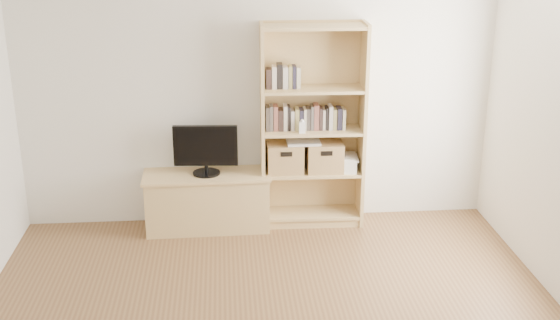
{
  "coord_description": "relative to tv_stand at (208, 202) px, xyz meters",
  "views": [
    {
      "loc": [
        -0.32,
        -3.95,
        2.9
      ],
      "look_at": [
        0.17,
        1.9,
        0.81
      ],
      "focal_mm": 45.0,
      "sensor_mm": 36.0,
      "label": 1
    }
  ],
  "objects": [
    {
      "name": "back_wall",
      "position": [
        0.5,
        0.22,
        1.03
      ],
      "size": [
        4.5,
        0.02,
        2.6
      ],
      "primitive_type": "cube",
      "color": "silver",
      "rests_on": "floor"
    },
    {
      "name": "basket_left",
      "position": [
        0.75,
        0.04,
        0.42
      ],
      "size": [
        0.34,
        0.28,
        0.28
      ],
      "primitive_type": "cube",
      "rotation": [
        0.0,
        0.0,
        0.01
      ],
      "color": "olive",
      "rests_on": "bookshelf"
    },
    {
      "name": "books_row_upper",
      "position": [
        0.79,
        0.07,
        1.18
      ],
      "size": [
        0.35,
        0.13,
        0.18
      ],
      "primitive_type": "cube",
      "rotation": [
        0.0,
        0.0,
        -0.02
      ],
      "color": "#3B3430",
      "rests_on": "bookshelf"
    },
    {
      "name": "bookshelf",
      "position": [
        1.01,
        0.04,
        0.71
      ],
      "size": [
        0.98,
        0.37,
        1.95
      ],
      "primitive_type": "cube",
      "rotation": [
        0.0,
        0.0,
        -0.02
      ],
      "color": "tan",
      "rests_on": "floor"
    },
    {
      "name": "laptop",
      "position": [
        0.92,
        0.03,
        0.57
      ],
      "size": [
        0.32,
        0.22,
        0.02
      ],
      "primitive_type": "cube",
      "rotation": [
        0.0,
        0.0,
        -0.01
      ],
      "color": "silver",
      "rests_on": "basket_left"
    },
    {
      "name": "magazine_stack",
      "position": [
        1.35,
        0.03,
        0.34
      ],
      "size": [
        0.22,
        0.29,
        0.12
      ],
      "primitive_type": "cube",
      "rotation": [
        0.0,
        0.0,
        -0.14
      ],
      "color": "silver",
      "rests_on": "bookshelf"
    },
    {
      "name": "basket_right",
      "position": [
        1.13,
        0.04,
        0.42
      ],
      "size": [
        0.34,
        0.28,
        0.28
      ],
      "primitive_type": "cube",
      "rotation": [
        0.0,
        0.0,
        -0.01
      ],
      "color": "olive",
      "rests_on": "bookshelf"
    },
    {
      "name": "books_row_mid",
      "position": [
        1.01,
        0.07,
        0.79
      ],
      "size": [
        0.76,
        0.16,
        0.2
      ],
      "primitive_type": "cube",
      "rotation": [
        0.0,
        0.0,
        -0.02
      ],
      "color": "#3B3430",
      "rests_on": "bookshelf"
    },
    {
      "name": "baby_monitor",
      "position": [
        0.9,
        -0.06,
        0.74
      ],
      "size": [
        0.06,
        0.04,
        0.11
      ],
      "primitive_type": "cube",
      "rotation": [
        0.0,
        0.0,
        -0.05
      ],
      "color": "white",
      "rests_on": "bookshelf"
    },
    {
      "name": "tv_stand",
      "position": [
        0.0,
        0.0,
        0.0
      ],
      "size": [
        1.17,
        0.46,
        0.53
      ],
      "primitive_type": "cube",
      "rotation": [
        0.0,
        0.0,
        0.02
      ],
      "color": "tan",
      "rests_on": "floor"
    },
    {
      "name": "television",
      "position": [
        0.0,
        0.0,
        0.52
      ],
      "size": [
        0.6,
        0.09,
        0.47
      ],
      "primitive_type": "cube",
      "rotation": [
        0.0,
        0.0,
        -0.07
      ],
      "color": "black",
      "rests_on": "tv_stand"
    }
  ]
}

